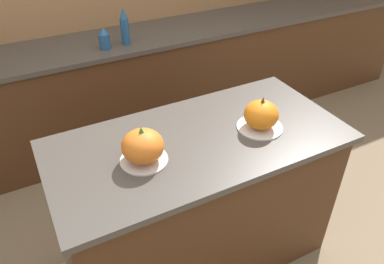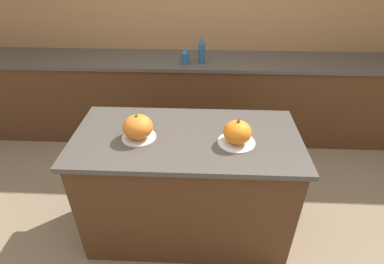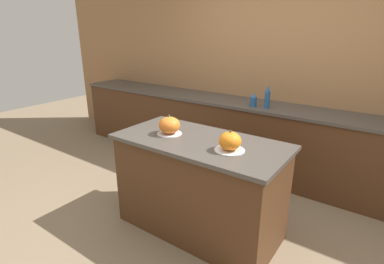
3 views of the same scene
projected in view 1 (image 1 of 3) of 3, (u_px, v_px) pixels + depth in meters
ground_plane at (198, 252)px, 2.39m from camera, size 12.00×12.00×0.00m
kitchen_island at (198, 202)px, 2.13m from camera, size 1.51×0.74×0.90m
back_counter at (119, 92)px, 3.14m from camera, size 6.00×0.60×0.92m
pumpkin_cake_left at (143, 147)px, 1.68m from camera, size 0.22×0.22×0.19m
pumpkin_cake_right at (261, 116)px, 1.90m from camera, size 0.24×0.24×0.18m
bottle_tall at (125, 27)px, 2.74m from camera, size 0.06×0.06×0.27m
bottle_short at (104, 39)px, 2.70m from camera, size 0.08×0.08×0.16m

